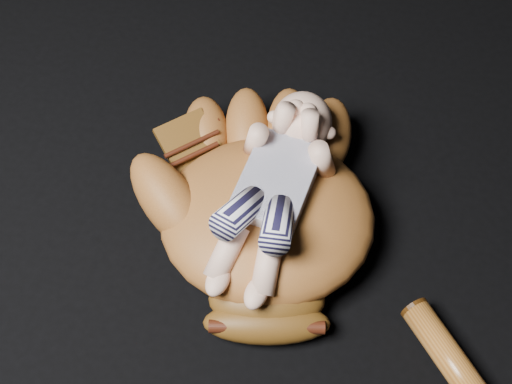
% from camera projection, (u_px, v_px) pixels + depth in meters
% --- Properties ---
extents(baseball_glove, '(0.50, 0.55, 0.15)m').
position_uv_depth(baseball_glove, '(267.00, 212.00, 1.09)').
color(baseball_glove, brown).
rests_on(baseball_glove, ground).
extents(newborn_baby, '(0.21, 0.38, 0.15)m').
position_uv_depth(newborn_baby, '(271.00, 193.00, 1.04)').
color(newborn_baby, '#DEAB8F').
rests_on(newborn_baby, baseball_glove).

